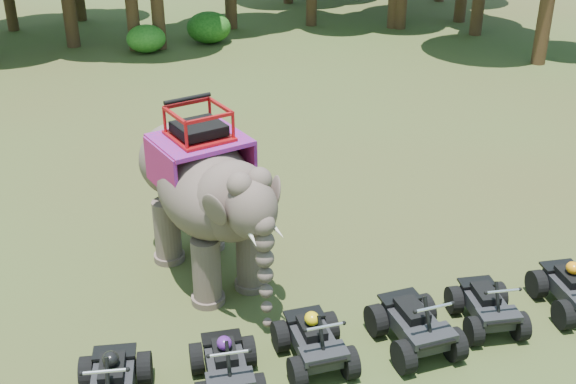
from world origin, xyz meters
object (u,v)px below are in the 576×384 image
at_px(atv_2, 314,335).
at_px(atv_3, 416,317).
at_px(elephant, 205,194).
at_px(atv_0, 112,377).
at_px(atv_4, 488,300).
at_px(atv_1, 226,360).
at_px(atv_5, 575,283).

xyz_separation_m(atv_2, atv_3, (1.94, -0.12, 0.04)).
distance_m(elephant, atv_0, 4.46).
xyz_separation_m(atv_0, atv_4, (7.15, 0.11, -0.04)).
bearing_deg(atv_0, elephant, 66.32).
relative_size(elephant, atv_0, 2.77).
distance_m(atv_0, atv_3, 5.51).
distance_m(atv_2, atv_4, 3.58).
height_order(atv_1, atv_4, atv_1).
bearing_deg(atv_4, atv_0, -171.18).
xyz_separation_m(atv_1, atv_4, (5.24, 0.22, -0.01)).
relative_size(atv_2, atv_3, 0.94).
bearing_deg(atv_0, atv_3, 9.24).
height_order(atv_1, atv_5, atv_5).
distance_m(elephant, atv_1, 3.93).
distance_m(atv_4, atv_5, 1.94).
bearing_deg(atv_1, atv_0, -178.23).
bearing_deg(atv_0, atv_1, 6.58).
height_order(atv_3, atv_4, atv_3).
distance_m(atv_2, atv_5, 5.52).
bearing_deg(atv_2, atv_1, -173.32).
xyz_separation_m(elephant, atv_4, (4.79, -3.44, -1.36)).
relative_size(elephant, atv_2, 2.81).
height_order(elephant, atv_0, elephant).
xyz_separation_m(atv_0, atv_3, (5.51, -0.07, 0.03)).
xyz_separation_m(atv_0, atv_5, (9.09, 0.05, -0.00)).
relative_size(atv_0, atv_2, 1.02).
relative_size(atv_3, atv_5, 1.06).
relative_size(atv_1, atv_4, 1.01).
xyz_separation_m(atv_3, atv_4, (1.64, 0.17, -0.07)).
bearing_deg(atv_5, atv_1, -172.18).
height_order(elephant, atv_2, elephant).
height_order(atv_3, atv_5, atv_3).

